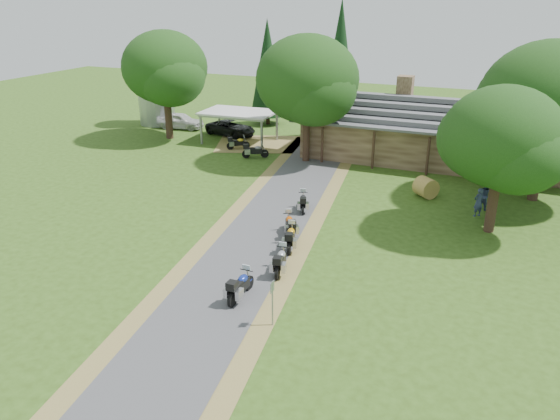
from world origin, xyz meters
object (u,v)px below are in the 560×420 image
at_px(car_white_sedan, 180,119).
at_px(motorcycle_row_b, 281,259).
at_px(motorcycle_carport_a, 238,142).
at_px(lodge, 438,129).
at_px(motorcycle_row_c, 291,236).
at_px(motorcycle_row_a, 241,284).
at_px(motorcycle_carport_b, 255,150).
at_px(motorcycle_row_d, 290,224).
at_px(carport, 239,127).
at_px(car_dark_suv, 231,124).
at_px(silo, 155,88).
at_px(motorcycle_row_e, 303,201).
at_px(hay_bale, 426,187).

distance_m(car_white_sedan, motorcycle_row_b, 30.87).
bearing_deg(motorcycle_carport_a, lodge, -24.16).
bearing_deg(motorcycle_row_c, motorcycle_row_a, 162.69).
distance_m(motorcycle_carport_a, motorcycle_carport_b, 3.06).
distance_m(car_white_sedan, motorcycle_row_d, 27.01).
bearing_deg(lodge, carport, -175.51).
bearing_deg(lodge, car_dark_suv, 178.18).
height_order(carport, motorcycle_carport_b, carport).
relative_size(carport, motorcycle_row_b, 3.35).
distance_m(motorcycle_row_a, motorcycle_carport_a, 24.28).
bearing_deg(silo, motorcycle_carport_b, -26.96).
height_order(silo, motorcycle_row_b, silo).
bearing_deg(motorcycle_carport_b, motorcycle_row_d, -86.13).
distance_m(motorcycle_row_e, hay_bale, 8.37).
height_order(car_dark_suv, motorcycle_row_a, car_dark_suv).
distance_m(lodge, motorcycle_row_e, 15.71).
distance_m(lodge, motorcycle_carport_a, 16.27).
bearing_deg(lodge, silo, 175.98).
height_order(motorcycle_row_d, motorcycle_row_e, motorcycle_row_d).
xyz_separation_m(motorcycle_row_b, hay_bale, (4.72, 13.05, -0.00)).
height_order(motorcycle_carport_b, hay_bale, motorcycle_carport_b).
height_order(lodge, car_white_sedan, lodge).
height_order(car_dark_suv, motorcycle_carport_a, car_dark_suv).
bearing_deg(lodge, motorcycle_carport_a, -167.57).
bearing_deg(carport, motorcycle_row_e, -52.86).
bearing_deg(silo, motorcycle_row_e, -37.06).
bearing_deg(car_white_sedan, motorcycle_row_e, -136.39).
distance_m(motorcycle_row_d, hay_bale, 10.67).
relative_size(car_white_sedan, motorcycle_row_b, 3.09).
bearing_deg(silo, motorcycle_row_d, -41.89).
relative_size(lodge, motorcycle_row_b, 11.36).
distance_m(lodge, car_white_sedan, 24.42).
xyz_separation_m(motorcycle_row_a, motorcycle_row_c, (0.15, 5.44, 0.00)).
distance_m(motorcycle_row_b, hay_bale, 13.88).
bearing_deg(car_white_sedan, motorcycle_carport_a, -124.24).
xyz_separation_m(car_dark_suv, motorcycle_row_d, (13.35, -18.66, -0.38)).
height_order(car_white_sedan, motorcycle_carport_b, car_white_sedan).
bearing_deg(motorcycle_row_a, lodge, -9.59).
relative_size(carport, motorcycle_row_e, 3.57).
bearing_deg(motorcycle_row_c, motorcycle_row_e, -2.21).
bearing_deg(motorcycle_row_e, hay_bale, -71.27).
height_order(motorcycle_row_b, motorcycle_carport_a, motorcycle_row_b).
relative_size(carport, car_dark_suv, 1.19).
bearing_deg(car_dark_suv, hay_bale, -102.46).
distance_m(carport, motorcycle_row_b, 24.46).
distance_m(motorcycle_row_b, motorcycle_row_d, 4.33).
bearing_deg(motorcycle_carport_b, motorcycle_row_e, -79.18).
distance_m(car_white_sedan, motorcycle_row_c, 28.62).
xyz_separation_m(motorcycle_carport_a, motorcycle_carport_b, (2.46, -1.82, 0.05)).
bearing_deg(motorcycle_row_d, lodge, -47.14).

